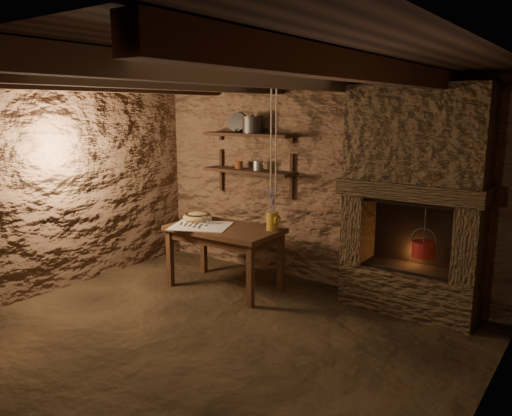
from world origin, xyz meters
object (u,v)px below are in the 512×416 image
Objects in this scene: wooden_bowl at (198,217)px; iron_stockpot at (252,126)px; stoneware_jug at (273,212)px; work_table at (225,255)px; red_pot at (423,248)px.

iron_stockpot reaches higher than wooden_bowl.
work_table is at bearing -141.50° from stoneware_jug.
iron_stockpot is at bearing 176.86° from red_pot.
iron_stockpot is at bearing 160.43° from stoneware_jug.
iron_stockpot reaches higher than red_pot.
stoneware_jug is 0.87× the size of red_pot.
work_table is 0.78m from stoneware_jug.
stoneware_jug is at bearing 7.71° from wooden_bowl.
iron_stockpot reaches higher than stoneware_jug.
stoneware_jug is at bearing 20.01° from work_table.
red_pot is (2.58, 0.47, -0.07)m from wooden_bowl.
work_table is 3.67× the size of wooden_bowl.
work_table is 1.61m from iron_stockpot.
wooden_bowl is (-0.48, 0.07, 0.38)m from work_table.
red_pot is at bearing 29.07° from stoneware_jug.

